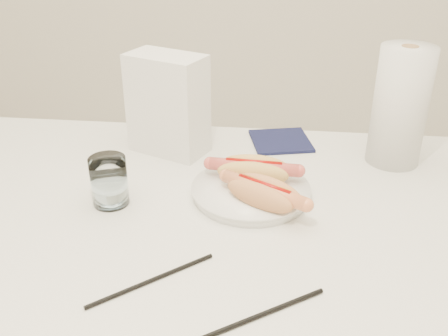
# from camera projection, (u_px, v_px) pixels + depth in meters

# --- Properties ---
(table) EXTENTS (1.20, 0.80, 0.75)m
(table) POSITION_uv_depth(u_px,v_px,m) (202.00, 239.00, 0.98)
(table) COLOR white
(table) RESTS_ON ground
(plate) EXTENTS (0.27, 0.27, 0.02)m
(plate) POSITION_uv_depth(u_px,v_px,m) (251.00, 192.00, 1.00)
(plate) COLOR white
(plate) RESTS_ON table
(hotdog_left) EXTENTS (0.18, 0.08, 0.05)m
(hotdog_left) POSITION_uv_depth(u_px,v_px,m) (254.00, 170.00, 1.01)
(hotdog_left) COLOR #E6B35C
(hotdog_left) RESTS_ON plate
(hotdog_right) EXTENTS (0.16, 0.13, 0.05)m
(hotdog_right) POSITION_uv_depth(u_px,v_px,m) (264.00, 193.00, 0.93)
(hotdog_right) COLOR #DD9056
(hotdog_right) RESTS_ON plate
(water_glass) EXTENTS (0.07, 0.07, 0.10)m
(water_glass) POSITION_uv_depth(u_px,v_px,m) (109.00, 181.00, 0.96)
(water_glass) COLOR white
(water_glass) RESTS_ON table
(chopstick_near) EXTENTS (0.17, 0.14, 0.01)m
(chopstick_near) POSITION_uv_depth(u_px,v_px,m) (152.00, 280.00, 0.78)
(chopstick_near) COLOR black
(chopstick_near) RESTS_ON table
(chopstick_far) EXTENTS (0.19, 0.13, 0.01)m
(chopstick_far) POSITION_uv_depth(u_px,v_px,m) (256.00, 317.00, 0.71)
(chopstick_far) COLOR black
(chopstick_far) RESTS_ON table
(napkin_box) EXTENTS (0.19, 0.15, 0.22)m
(napkin_box) POSITION_uv_depth(u_px,v_px,m) (168.00, 104.00, 1.13)
(napkin_box) COLOR silver
(napkin_box) RESTS_ON table
(navy_napkin) EXTENTS (0.16, 0.16, 0.01)m
(navy_napkin) POSITION_uv_depth(u_px,v_px,m) (281.00, 141.00, 1.22)
(navy_napkin) COLOR #101435
(navy_napkin) RESTS_ON table
(paper_towel_roll) EXTENTS (0.14, 0.14, 0.25)m
(paper_towel_roll) POSITION_uv_depth(u_px,v_px,m) (400.00, 107.00, 1.08)
(paper_towel_roll) COLOR silver
(paper_towel_roll) RESTS_ON table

